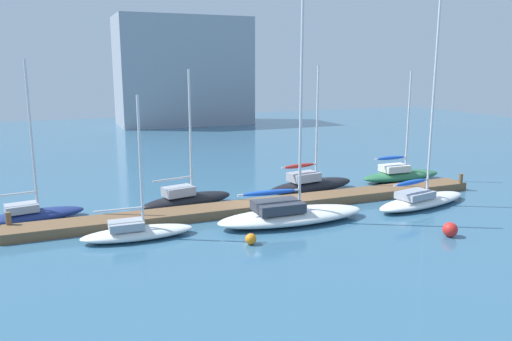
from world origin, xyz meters
name	(u,v)px	position (x,y,z in m)	size (l,w,h in m)	color
ground_plane	(269,209)	(0.00, 0.00, 0.00)	(120.00, 120.00, 0.00)	#386684
dock_pier	(269,205)	(0.00, 0.00, 0.26)	(29.17, 1.87, 0.52)	brown
dock_piling_near_end	(9,223)	(-14.19, 0.79, 0.59)	(0.28, 0.28, 1.18)	brown
dock_piling_far_end	(460,182)	(14.19, -0.79, 0.59)	(0.28, 0.28, 1.18)	brown
sailboat_0	(32,213)	(-13.16, 2.69, 0.48)	(5.69, 2.65, 8.85)	navy
sailboat_1	(137,231)	(-8.27, -2.42, 0.42)	(5.59, 1.84, 7.14)	white
sailboat_2	(187,199)	(-4.48, 2.23, 0.56)	(6.17, 2.87, 8.30)	black
sailboat_3	(290,213)	(-0.04, -2.99, 0.57)	(8.60, 2.93, 12.43)	white
sailboat_4	(311,184)	(4.33, 2.73, 0.60)	(6.99, 2.95, 8.52)	black
sailboat_5	(422,198)	(8.92, -3.04, 0.54)	(7.63, 3.49, 12.17)	white
sailboat_6	(400,174)	(12.24, 3.24, 0.54)	(6.65, 1.99, 8.11)	#2D7047
mooring_buoy_orange	(251,239)	(-3.29, -5.32, 0.28)	(0.55, 0.55, 0.55)	orange
mooring_buoy_red	(450,230)	(6.46, -8.10, 0.37)	(0.75, 0.75, 0.75)	red
harbor_building_distant	(183,71)	(6.95, 46.69, 7.67)	(18.86, 9.32, 15.34)	#9399A3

